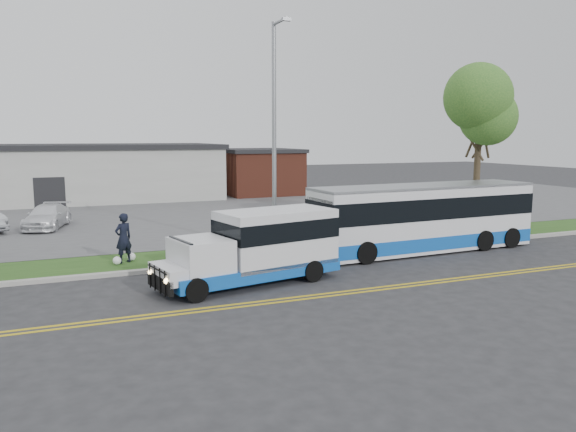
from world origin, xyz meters
name	(u,v)px	position (x,y,z in m)	size (l,w,h in m)	color
ground	(226,273)	(0.00, 0.00, 0.00)	(140.00, 140.00, 0.00)	#28282B
lane_line_north	(262,301)	(0.00, -3.85, 0.01)	(70.00, 0.12, 0.01)	gold
lane_line_south	(265,304)	(0.00, -4.15, 0.01)	(70.00, 0.12, 0.01)	gold
curb	(218,265)	(0.00, 1.10, 0.07)	(80.00, 0.30, 0.15)	#9E9B93
verge	(206,256)	(0.00, 2.90, 0.05)	(80.00, 3.30, 0.10)	#224717
parking_lot	(151,213)	(0.00, 17.00, 0.05)	(80.00, 25.00, 0.10)	#4C4C4F
commercial_building	(49,173)	(-6.00, 27.00, 2.18)	(25.40, 10.40, 4.35)	#9E9E99
brick_wing	(258,172)	(10.50, 26.00, 1.96)	(6.30, 7.30, 3.90)	brown
tree_east	(480,111)	(14.00, 3.00, 6.20)	(5.20, 5.20, 8.33)	#3C2E20
streetlight_near	(275,130)	(3.00, 2.73, 5.23)	(0.35, 1.53, 9.50)	gray
shuttle_bus	(260,245)	(0.74, -1.68, 1.31)	(6.64, 3.22, 2.45)	#1051B1
transit_bus	(423,218)	(9.09, 0.60, 1.46)	(10.51, 2.90, 2.89)	silver
pedestrian	(123,238)	(-3.29, 2.73, 1.07)	(0.71, 0.46, 1.94)	black
parked_car_b	(47,216)	(-6.10, 12.93, 0.72)	(1.73, 4.26, 1.24)	white
grocery_bag_left	(117,261)	(-3.59, 2.48, 0.26)	(0.32, 0.32, 0.32)	white
grocery_bag_right	(131,257)	(-2.99, 2.98, 0.26)	(0.32, 0.32, 0.32)	white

